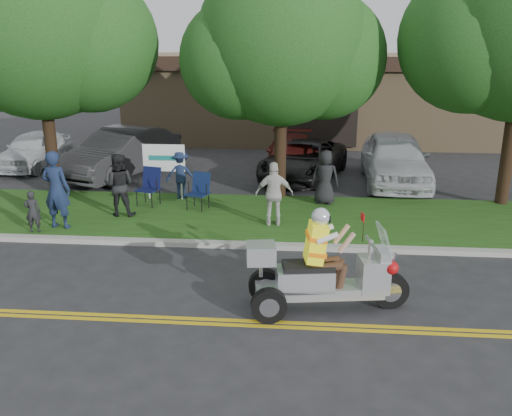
# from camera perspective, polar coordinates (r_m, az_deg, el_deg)

# --- Properties ---
(ground) EXTENTS (120.00, 120.00, 0.00)m
(ground) POSITION_cam_1_polar(r_m,az_deg,el_deg) (9.98, -2.26, -10.59)
(ground) COLOR #28282B
(ground) RESTS_ON ground
(centerline_near) EXTENTS (60.00, 0.10, 0.01)m
(centerline_near) POSITION_cam_1_polar(r_m,az_deg,el_deg) (9.47, -2.70, -12.18)
(centerline_near) COLOR gold
(centerline_near) RESTS_ON ground
(centerline_far) EXTENTS (60.00, 0.10, 0.01)m
(centerline_far) POSITION_cam_1_polar(r_m,az_deg,el_deg) (9.61, -2.57, -11.72)
(centerline_far) COLOR gold
(centerline_far) RESTS_ON ground
(curb) EXTENTS (60.00, 0.25, 0.12)m
(curb) POSITION_cam_1_polar(r_m,az_deg,el_deg) (12.71, -0.57, -3.95)
(curb) COLOR #A8A89E
(curb) RESTS_ON ground
(grass_verge) EXTENTS (60.00, 4.00, 0.10)m
(grass_verge) POSITION_cam_1_polar(r_m,az_deg,el_deg) (14.73, 0.22, -0.95)
(grass_verge) COLOR #224612
(grass_verge) RESTS_ON ground
(commercial_building) EXTENTS (18.00, 8.20, 4.00)m
(commercial_building) POSITION_cam_1_polar(r_m,az_deg,el_deg) (27.87, 6.78, 11.67)
(commercial_building) COLOR #9E7F5B
(commercial_building) RESTS_ON ground
(tree_left) EXTENTS (6.62, 5.40, 7.78)m
(tree_left) POSITION_cam_1_polar(r_m,az_deg,el_deg) (17.51, -21.71, 16.72)
(tree_left) COLOR #332114
(tree_left) RESTS_ON ground
(tree_mid) EXTENTS (5.88, 4.80, 7.05)m
(tree_mid) POSITION_cam_1_polar(r_m,az_deg,el_deg) (16.00, 2.92, 16.43)
(tree_mid) COLOR #332114
(tree_mid) RESTS_ON ground
(business_sign) EXTENTS (1.25, 0.06, 1.75)m
(business_sign) POSITION_cam_1_polar(r_m,az_deg,el_deg) (16.23, -9.66, 4.91)
(business_sign) COLOR silver
(business_sign) RESTS_ON ground
(trike_scooter) EXTENTS (2.95, 1.11, 1.93)m
(trike_scooter) POSITION_cam_1_polar(r_m,az_deg,el_deg) (9.73, 6.83, -7.04)
(trike_scooter) COLOR black
(trike_scooter) RESTS_ON ground
(lawn_chair_a) EXTENTS (0.68, 0.69, 1.02)m
(lawn_chair_a) POSITION_cam_1_polar(r_m,az_deg,el_deg) (15.29, -5.96, 2.06)
(lawn_chair_a) COLOR black
(lawn_chair_a) RESTS_ON grass_verge
(lawn_chair_b) EXTENTS (0.70, 0.71, 1.07)m
(lawn_chair_b) POSITION_cam_1_polar(r_m,az_deg,el_deg) (15.87, -11.11, 2.52)
(lawn_chair_b) COLOR black
(lawn_chair_b) RESTS_ON grass_verge
(spectator_adult_left) EXTENTS (0.78, 0.56, 1.98)m
(spectator_adult_left) POSITION_cam_1_polar(r_m,az_deg,el_deg) (14.38, -20.27, 1.82)
(spectator_adult_left) COLOR #182645
(spectator_adult_left) RESTS_ON grass_verge
(spectator_adult_mid) EXTENTS (0.84, 0.66, 1.69)m
(spectator_adult_mid) POSITION_cam_1_polar(r_m,az_deg,el_deg) (14.96, -14.21, 2.37)
(spectator_adult_mid) COLOR black
(spectator_adult_mid) RESTS_ON grass_verge
(spectator_adult_right) EXTENTS (1.00, 0.51, 1.65)m
(spectator_adult_right) POSITION_cam_1_polar(r_m,az_deg,el_deg) (13.74, 1.93, 1.49)
(spectator_adult_right) COLOR silver
(spectator_adult_right) RESTS_ON grass_verge
(spectator_chair_a) EXTENTS (0.95, 0.55, 1.47)m
(spectator_chair_a) POSITION_cam_1_polar(r_m,az_deg,el_deg) (16.30, -7.89, 3.54)
(spectator_chair_a) COLOR #192647
(spectator_chair_a) RESTS_ON grass_verge
(spectator_chair_b) EXTENTS (0.80, 0.55, 1.58)m
(spectator_chair_b) POSITION_cam_1_polar(r_m,az_deg,el_deg) (15.70, 7.29, 3.25)
(spectator_chair_b) COLOR black
(spectator_chair_b) RESTS_ON grass_verge
(child_left) EXTENTS (0.43, 0.33, 1.06)m
(child_left) POSITION_cam_1_polar(r_m,az_deg,el_deg) (14.38, -22.45, -0.34)
(child_left) COLOR black
(child_left) RESTS_ON grass_verge
(parked_car_far_left) EXTENTS (1.76, 4.10, 1.38)m
(parked_car_far_left) POSITION_cam_1_polar(r_m,az_deg,el_deg) (22.34, -22.31, 5.72)
(parked_car_far_left) COLOR silver
(parked_car_far_left) RESTS_ON ground
(parked_car_left) EXTENTS (3.45, 5.43, 1.69)m
(parked_car_left) POSITION_cam_1_polar(r_m,az_deg,el_deg) (19.88, -13.96, 5.68)
(parked_car_left) COLOR #2A2A2C
(parked_car_left) RESTS_ON ground
(parked_car_mid) EXTENTS (3.47, 5.19, 1.32)m
(parked_car_mid) POSITION_cam_1_polar(r_m,az_deg,el_deg) (19.03, 5.03, 5.06)
(parked_car_mid) COLOR black
(parked_car_mid) RESTS_ON ground
(parked_car_right) EXTENTS (1.94, 4.60, 1.33)m
(parked_car_right) POSITION_cam_1_polar(r_m,az_deg,el_deg) (19.78, 3.83, 5.56)
(parked_car_right) COLOR #531613
(parked_car_right) RESTS_ON ground
(parked_car_far_right) EXTENTS (2.19, 5.12, 1.72)m
(parked_car_far_right) POSITION_cam_1_polar(r_m,az_deg,el_deg) (18.83, 14.39, 5.08)
(parked_car_far_right) COLOR silver
(parked_car_far_right) RESTS_ON ground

